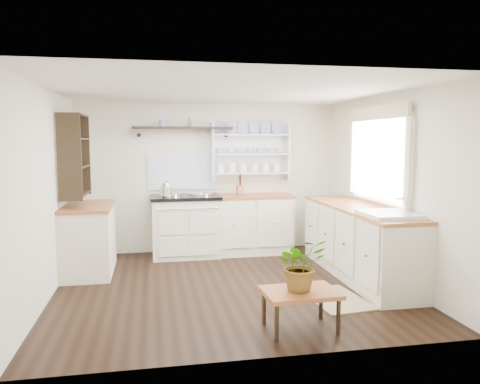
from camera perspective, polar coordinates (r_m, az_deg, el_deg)
name	(u,v)px	position (r m, az deg, el deg)	size (l,w,h in m)	color
floor	(228,286)	(5.71, -1.44, -11.36)	(4.00, 3.80, 0.01)	black
wall_back	(209,178)	(7.34, -3.85, 1.75)	(4.00, 0.02, 2.30)	beige
wall_right	(386,187)	(6.12, 17.36, 0.56)	(0.02, 3.80, 2.30)	beige
wall_left	(47,194)	(5.52, -22.44, -0.23)	(0.02, 3.80, 2.30)	beige
ceiling	(228,91)	(5.47, -1.50, 12.27)	(4.00, 3.80, 0.01)	white
window	(378,154)	(6.20, 16.42, 4.50)	(0.08, 1.55, 1.22)	white
aga_cooker	(186,225)	(7.07, -6.63, -4.04)	(1.03, 0.71, 0.95)	#EEE7CE
back_cabinets	(250,223)	(7.24, 1.21, -3.81)	(1.27, 0.63, 0.90)	beige
right_cabinets	(358,241)	(6.18, 14.24, -5.78)	(0.62, 2.43, 0.90)	beige
belfast_sink	(389,225)	(5.45, 17.66, -3.83)	(0.55, 0.60, 0.45)	white
left_cabinets	(89,238)	(6.45, -17.94, -5.37)	(0.62, 1.13, 0.90)	beige
plate_rack	(250,152)	(7.39, 1.19, 4.94)	(1.20, 0.22, 0.90)	white
high_shelf	(183,129)	(7.16, -6.98, 7.68)	(1.50, 0.29, 0.16)	black
left_shelving	(74,155)	(6.35, -19.53, 4.30)	(0.28, 0.80, 1.05)	black
kettle	(167,189)	(6.86, -8.95, 0.38)	(0.17, 0.17, 0.21)	silver
utensil_crock	(240,190)	(7.21, -0.04, 0.30)	(0.11, 0.11, 0.13)	#A9613E
center_table	(300,295)	(4.41, 7.37, -12.38)	(0.70, 0.52, 0.37)	brown
potted_plant	(301,264)	(4.33, 7.43, -8.74)	(0.44, 0.38, 0.49)	#3F7233
floor_rug	(336,299)	(5.34, 11.62, -12.67)	(0.55, 0.85, 0.02)	olive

